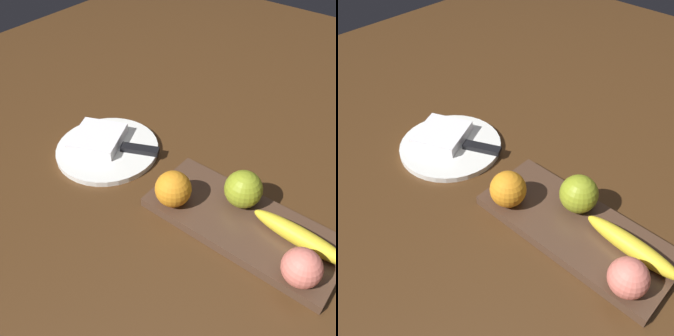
{
  "view_description": "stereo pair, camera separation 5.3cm",
  "coord_description": "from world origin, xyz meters",
  "views": [
    {
      "loc": [
        -0.16,
        0.43,
        0.59
      ],
      "look_at": [
        0.21,
        -0.03,
        0.05
      ],
      "focal_mm": 41.11,
      "sensor_mm": 36.0,
      "label": 1
    },
    {
      "loc": [
        -0.2,
        0.4,
        0.59
      ],
      "look_at": [
        0.21,
        -0.03,
        0.05
      ],
      "focal_mm": 41.11,
      "sensor_mm": 36.0,
      "label": 2
    }
  ],
  "objects": [
    {
      "name": "apple",
      "position": [
        0.05,
        -0.07,
        0.06
      ],
      "size": [
        0.08,
        0.08,
        0.08
      ],
      "primitive_type": "sphere",
      "color": "#8FA023",
      "rests_on": "fruit_tray"
    },
    {
      "name": "banana",
      "position": [
        -0.08,
        -0.05,
        0.04
      ],
      "size": [
        0.19,
        0.04,
        0.03
      ],
      "primitive_type": "ellipsoid",
      "rotation": [
        0.0,
        0.0,
        3.1
      ],
      "color": "yellow",
      "rests_on": "fruit_tray"
    },
    {
      "name": "ground_plane",
      "position": [
        0.0,
        0.0,
        0.0
      ],
      "size": [
        2.4,
        2.4,
        0.0
      ],
      "primitive_type": "plane",
      "color": "#472B14"
    },
    {
      "name": "knife",
      "position": [
        0.34,
        -0.06,
        0.02
      ],
      "size": [
        0.17,
        0.1,
        0.01
      ],
      "rotation": [
        0.0,
        0.0,
        0.44
      ],
      "color": "silver",
      "rests_on": "dinner_plate"
    },
    {
      "name": "folded_napkin",
      "position": [
        0.43,
        -0.03,
        0.03
      ],
      "size": [
        0.15,
        0.15,
        0.02
      ],
      "primitive_type": "cube",
      "rotation": [
        0.0,
        0.0,
        0.42
      ],
      "color": "white",
      "rests_on": "dinner_plate"
    },
    {
      "name": "fruit_tray",
      "position": [
        0.03,
        -0.03,
        0.01
      ],
      "size": [
        0.38,
        0.16,
        0.02
      ],
      "primitive_type": "cube",
      "color": "#4D3424",
      "rests_on": "ground_plane"
    },
    {
      "name": "dinner_plate",
      "position": [
        0.4,
        -0.03,
        0.01
      ],
      "size": [
        0.24,
        0.24,
        0.01
      ],
      "primitive_type": "cylinder",
      "color": "white",
      "rests_on": "ground_plane"
    },
    {
      "name": "peach",
      "position": [
        -0.11,
        0.02,
        0.05
      ],
      "size": [
        0.07,
        0.07,
        0.07
      ],
      "primitive_type": "sphere",
      "color": "#E97767",
      "rests_on": "fruit_tray"
    },
    {
      "name": "orange_near_apple",
      "position": [
        0.16,
        0.01,
        0.06
      ],
      "size": [
        0.07,
        0.07,
        0.07
      ],
      "primitive_type": "sphere",
      "color": "orange",
      "rests_on": "fruit_tray"
    }
  ]
}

